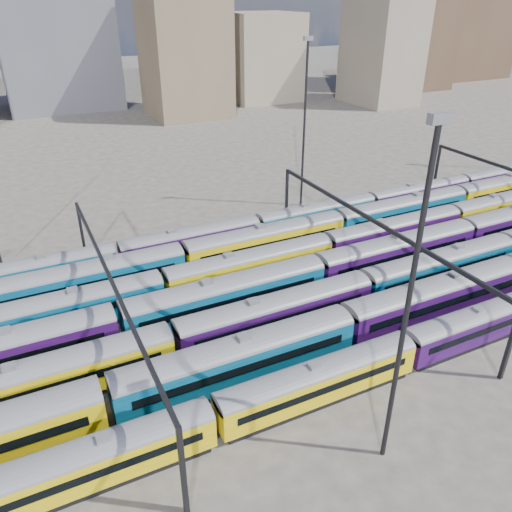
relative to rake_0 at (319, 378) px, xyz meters
name	(u,v)px	position (x,y,z in m)	size (l,w,h in m)	color
ground	(295,297)	(6.44, 15.00, -2.44)	(500.00, 500.00, 0.00)	#423C38
rake_0	(319,378)	(0.00, 0.00, 0.00)	(94.54, 2.77, 4.65)	black
rake_1	(435,295)	(17.61, 5.00, 0.50)	(113.40, 3.32, 5.61)	black
rake_2	(277,310)	(1.31, 10.00, 0.35)	(107.80, 3.16, 5.32)	black
rake_3	(397,249)	(20.89, 15.00, 0.51)	(113.88, 3.33, 5.63)	black
rake_4	(327,246)	(13.90, 20.00, 0.31)	(127.58, 3.11, 5.24)	black
rake_5	(266,238)	(7.79, 25.00, 0.45)	(156.60, 3.27, 5.52)	black
rake_6	(317,213)	(18.74, 30.00, 0.05)	(96.38, 2.83, 4.75)	black
gantry_1	(112,287)	(-13.56, 15.00, 4.34)	(0.35, 40.35, 8.03)	black
gantry_2	(371,228)	(16.44, 15.00, 4.34)	(0.35, 40.35, 8.03)	black
mast_2	(409,300)	(1.44, -7.00, 11.53)	(1.40, 0.50, 25.60)	black
mast_3	(305,119)	(21.44, 39.00, 11.53)	(1.40, 0.50, 25.60)	black
skyline	(406,25)	(111.18, 120.73, 18.39)	(399.22, 60.48, 50.03)	#665B4C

